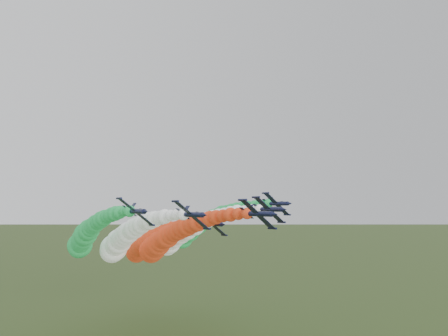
{
  "coord_description": "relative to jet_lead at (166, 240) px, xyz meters",
  "views": [
    {
      "loc": [
        -48.11,
        -81.36,
        40.69
      ],
      "look_at": [
        6.47,
        -1.18,
        49.29
      ],
      "focal_mm": 35.0,
      "sensor_mm": 36.0,
      "label": 1
    }
  ],
  "objects": [
    {
      "name": "jet_lead",
      "position": [
        0.0,
        0.0,
        0.0
      ],
      "size": [
        14.46,
        72.52,
        19.58
      ],
      "rotation": [
        0.0,
        0.65,
        0.0
      ],
      "color": "#121636",
      "rests_on": "ground"
    },
    {
      "name": "jet_inner_left",
      "position": [
        -9.42,
        9.7,
        -0.18
      ],
      "size": [
        14.55,
        72.62,
        19.68
      ],
      "rotation": [
        0.0,
        0.65,
        0.0
      ],
      "color": "#121636",
      "rests_on": "ground"
    },
    {
      "name": "jet_inner_right",
      "position": [
        9.54,
        7.19,
        1.07
      ],
      "size": [
        14.26,
        72.33,
        19.39
      ],
      "rotation": [
        0.0,
        0.65,
        0.0
      ],
      "color": "#121636",
      "rests_on": "ground"
    },
    {
      "name": "jet_outer_left",
      "position": [
        -17.68,
        18.04,
        0.7
      ],
      "size": [
        14.06,
        72.12,
        19.18
      ],
      "rotation": [
        0.0,
        0.65,
        0.0
      ],
      "color": "#121636",
      "rests_on": "ground"
    },
    {
      "name": "jet_outer_right",
      "position": [
        21.8,
        19.61,
        2.15
      ],
      "size": [
        14.74,
        72.81,
        19.87
      ],
      "rotation": [
        0.0,
        0.65,
        0.0
      ],
      "color": "#121636",
      "rests_on": "ground"
    },
    {
      "name": "jet_trail",
      "position": [
        5.81,
        25.55,
        -2.89
      ],
      "size": [
        14.52,
        72.59,
        19.65
      ],
      "rotation": [
        0.0,
        0.65,
        0.0
      ],
      "color": "#121636",
      "rests_on": "ground"
    }
  ]
}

